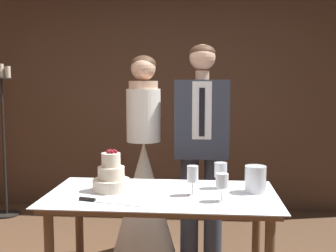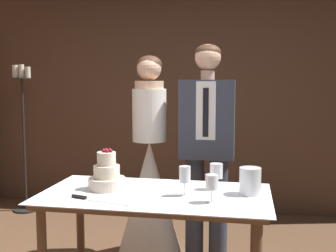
# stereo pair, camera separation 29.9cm
# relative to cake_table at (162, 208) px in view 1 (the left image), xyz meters

# --- Properties ---
(wall_back) EXTENTS (5.03, 0.12, 2.84)m
(wall_back) POSITION_rel_cake_table_xyz_m (-0.11, 2.24, 0.74)
(wall_back) COLOR #513828
(wall_back) RESTS_ON ground_plane
(cake_table) EXTENTS (1.42, 0.76, 0.77)m
(cake_table) POSITION_rel_cake_table_xyz_m (0.00, 0.00, 0.00)
(cake_table) COLOR brown
(cake_table) RESTS_ON ground_plane
(tiered_cake) EXTENTS (0.24, 0.24, 0.26)m
(tiered_cake) POSITION_rel_cake_table_xyz_m (-0.33, 0.05, 0.18)
(tiered_cake) COLOR beige
(tiered_cake) RESTS_ON cake_table
(cake_knife) EXTENTS (0.40, 0.12, 0.02)m
(cake_knife) POSITION_rel_cake_table_xyz_m (-0.35, -0.22, 0.10)
(cake_knife) COLOR silver
(cake_knife) RESTS_ON cake_table
(wine_glass_near) EXTENTS (0.08, 0.08, 0.17)m
(wine_glass_near) POSITION_rel_cake_table_xyz_m (0.37, 0.16, 0.21)
(wine_glass_near) COLOR silver
(wine_glass_near) RESTS_ON cake_table
(wine_glass_middle) EXTENTS (0.07, 0.07, 0.16)m
(wine_glass_middle) POSITION_rel_cake_table_xyz_m (0.36, -0.14, 0.21)
(wine_glass_middle) COLOR silver
(wine_glass_middle) RESTS_ON cake_table
(wine_glass_far) EXTENTS (0.07, 0.07, 0.18)m
(wine_glass_far) POSITION_rel_cake_table_xyz_m (0.19, -0.02, 0.21)
(wine_glass_far) COLOR silver
(wine_glass_far) RESTS_ON cake_table
(hurricane_candle) EXTENTS (0.13, 0.13, 0.17)m
(hurricane_candle) POSITION_rel_cake_table_xyz_m (0.58, 0.08, 0.17)
(hurricane_candle) COLOR silver
(hurricane_candle) RESTS_ON cake_table
(bride) EXTENTS (0.54, 0.54, 1.67)m
(bride) POSITION_rel_cake_table_xyz_m (-0.24, 0.87, -0.06)
(bride) COLOR white
(bride) RESTS_ON ground_plane
(groom) EXTENTS (0.43, 0.25, 1.75)m
(groom) POSITION_rel_cake_table_xyz_m (0.24, 0.87, 0.31)
(groom) COLOR #333847
(groom) RESTS_ON ground_plane
(candle_stand) EXTENTS (0.28, 0.28, 1.64)m
(candle_stand) POSITION_rel_cake_table_xyz_m (-1.89, 1.77, 0.17)
(candle_stand) COLOR black
(candle_stand) RESTS_ON ground_plane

